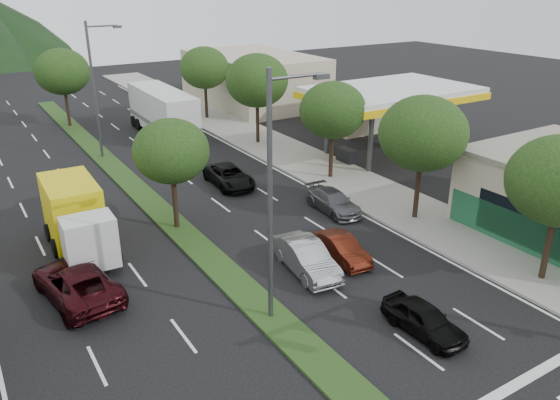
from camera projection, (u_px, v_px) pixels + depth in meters
sidewalk_right at (296, 157)px, 41.61m from camera, size 5.00×90.00×0.15m
median at (122, 175)px, 37.85m from camera, size 1.60×56.00×0.12m
gas_canopy at (392, 95)px, 40.71m from camera, size 12.20×8.20×5.25m
bldg_right_far at (253, 79)px, 59.00m from camera, size 10.00×16.00×5.20m
tree_r_b at (423, 133)px, 29.28m from camera, size 4.80×4.80×6.94m
tree_r_c at (333, 110)px, 35.67m from camera, size 4.40×4.40×6.48m
tree_r_d at (257, 81)px, 43.36m from camera, size 5.00×5.00×7.17m
tree_r_e at (204, 68)px, 51.32m from camera, size 4.60×4.60×6.71m
tree_med_near at (171, 151)px, 28.34m from camera, size 4.00×4.00×6.02m
tree_med_far at (62, 72)px, 48.54m from camera, size 4.80×4.80×6.94m
streetlight_near at (275, 188)px, 20.16m from camera, size 2.60×0.25×10.00m
streetlight_mid at (96, 84)px, 39.78m from camera, size 2.60×0.25×10.00m
sedan_silver at (306, 257)px, 25.36m from camera, size 2.07×4.63×1.47m
suv_maroon at (76, 282)px, 23.26m from camera, size 3.25×5.74×1.51m
car_queue_a at (424, 319)px, 20.99m from camera, size 1.59×3.68×1.24m
car_queue_b at (333, 201)px, 32.01m from camera, size 1.93×4.31×1.23m
car_queue_c at (342, 248)px, 26.49m from camera, size 1.58×3.74×1.20m
car_queue_d at (229, 176)px, 35.96m from camera, size 2.42×4.82×1.31m
box_truck at (77, 220)px, 27.21m from camera, size 2.84×6.92×3.38m
motorhome at (163, 111)px, 47.05m from camera, size 3.38×10.24×3.91m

